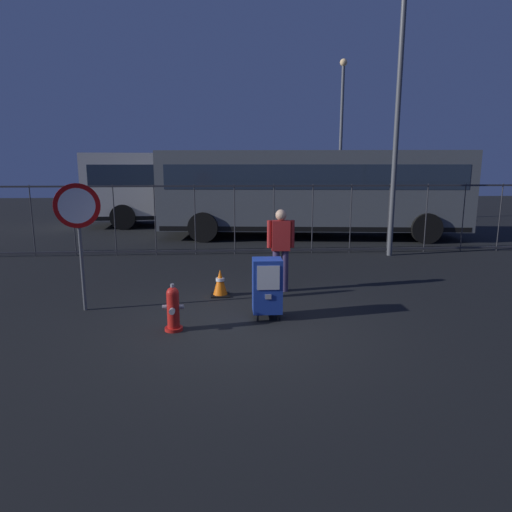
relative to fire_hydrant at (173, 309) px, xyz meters
name	(u,v)px	position (x,y,z in m)	size (l,w,h in m)	color
ground_plane	(242,326)	(1.07, 0.12, -0.35)	(60.00, 60.00, 0.00)	black
fire_hydrant	(173,309)	(0.00, 0.00, 0.00)	(0.33, 0.32, 0.75)	red
newspaper_box_primary	(267,285)	(1.50, 0.47, 0.22)	(0.48, 0.42, 1.02)	black
stop_sign	(78,220)	(-1.68, 1.11, 1.25)	(0.71, 0.31, 2.23)	#4C4F54
pedestrian	(281,246)	(1.92, 2.11, 0.60)	(0.55, 0.22, 1.67)	#382D51
traffic_cone	(220,283)	(0.70, 1.87, -0.09)	(0.36, 0.36, 0.53)	black
fence_barrier	(235,219)	(1.07, 6.15, 0.67)	(18.03, 0.04, 2.00)	#2D2D33
bus_near	(311,189)	(3.83, 9.15, 1.36)	(10.70, 3.61, 3.00)	#4C5156
bus_far	(214,185)	(0.31, 12.96, 1.36)	(10.63, 3.29, 3.00)	beige
street_light_near_left	(341,130)	(5.94, 13.62, 3.72)	(0.32, 0.32, 7.02)	#4C4F54
street_light_near_right	(400,75)	(5.47, 5.65, 4.53)	(0.32, 0.32, 8.59)	#4C4F54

